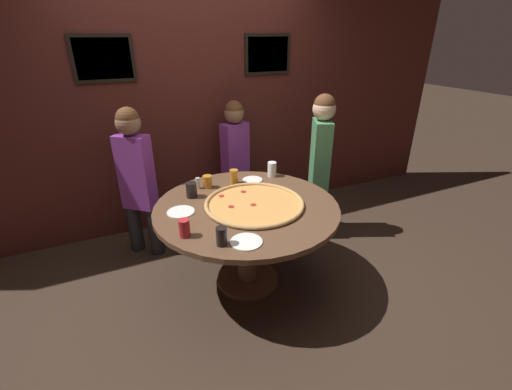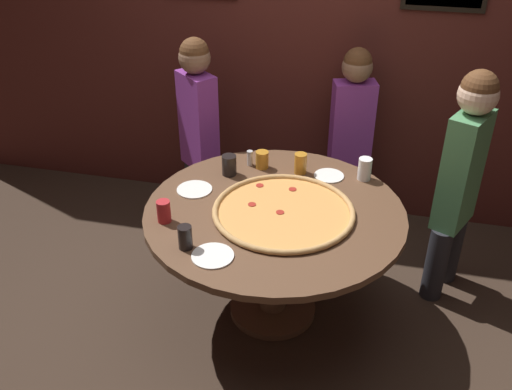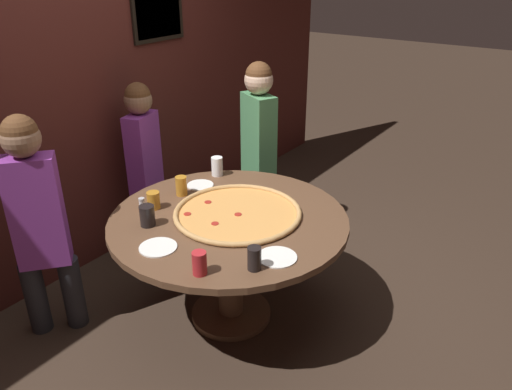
{
  "view_description": "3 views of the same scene",
  "coord_description": "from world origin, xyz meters",
  "px_view_note": "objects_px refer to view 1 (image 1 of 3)",
  "views": [
    {
      "loc": [
        -0.92,
        -2.19,
        1.95
      ],
      "look_at": [
        0.11,
        0.06,
        0.78
      ],
      "focal_mm": 24.0,
      "sensor_mm": 36.0,
      "label": 1
    },
    {
      "loc": [
        0.5,
        -2.57,
        2.44
      ],
      "look_at": [
        -0.08,
        -0.09,
        0.88
      ],
      "focal_mm": 40.0,
      "sensor_mm": 36.0,
      "label": 2
    },
    {
      "loc": [
        -2.06,
        -1.65,
        2.16
      ],
      "look_at": [
        0.14,
        -0.1,
        0.86
      ],
      "focal_mm": 35.0,
      "sensor_mm": 36.0,
      "label": 3
    }
  ],
  "objects_px": {
    "white_plate_beside_cup": "(246,242)",
    "diner_far_right": "(137,176)",
    "dining_table": "(247,222)",
    "condiment_shaker": "(198,183)",
    "drink_cup_front_edge": "(222,236)",
    "white_plate_left_side": "(253,180)",
    "giant_pizza": "(254,204)",
    "drink_cup_beside_pizza": "(207,182)",
    "drink_cup_near_left": "(272,169)",
    "diner_centre_back": "(320,159)",
    "drink_cup_far_left": "(234,177)",
    "white_plate_right_side": "(181,212)",
    "drink_cup_near_right": "(191,190)",
    "drink_cup_by_shaker": "(184,228)",
    "diner_far_left": "(235,156)"
  },
  "relations": [
    {
      "from": "white_plate_beside_cup",
      "to": "diner_far_right",
      "type": "relative_size",
      "value": 0.15
    },
    {
      "from": "dining_table",
      "to": "condiment_shaker",
      "type": "relative_size",
      "value": 14.82
    },
    {
      "from": "diner_far_right",
      "to": "drink_cup_front_edge",
      "type": "bearing_deg",
      "value": 145.82
    },
    {
      "from": "white_plate_left_side",
      "to": "giant_pizza",
      "type": "bearing_deg",
      "value": -112.39
    },
    {
      "from": "giant_pizza",
      "to": "diner_far_right",
      "type": "distance_m",
      "value": 1.16
    },
    {
      "from": "drink_cup_beside_pizza",
      "to": "white_plate_beside_cup",
      "type": "distance_m",
      "value": 0.93
    },
    {
      "from": "drink_cup_near_left",
      "to": "diner_centre_back",
      "type": "xyz_separation_m",
      "value": [
        0.54,
        0.02,
        0.02
      ]
    },
    {
      "from": "drink_cup_front_edge",
      "to": "diner_centre_back",
      "type": "bearing_deg",
      "value": 34.07
    },
    {
      "from": "giant_pizza",
      "to": "drink_cup_far_left",
      "type": "bearing_deg",
      "value": 88.44
    },
    {
      "from": "white_plate_beside_cup",
      "to": "white_plate_right_side",
      "type": "xyz_separation_m",
      "value": [
        -0.29,
        0.58,
        0.0
      ]
    },
    {
      "from": "drink_cup_far_left",
      "to": "white_plate_right_side",
      "type": "relative_size",
      "value": 0.62
    },
    {
      "from": "drink_cup_front_edge",
      "to": "condiment_shaker",
      "type": "distance_m",
      "value": 0.91
    },
    {
      "from": "drink_cup_near_left",
      "to": "drink_cup_near_right",
      "type": "bearing_deg",
      "value": -170.73
    },
    {
      "from": "giant_pizza",
      "to": "drink_cup_by_shaker",
      "type": "relative_size",
      "value": 6.31
    },
    {
      "from": "white_plate_right_side",
      "to": "diner_centre_back",
      "type": "height_order",
      "value": "diner_centre_back"
    },
    {
      "from": "diner_centre_back",
      "to": "diner_far_left",
      "type": "bearing_deg",
      "value": -105.25
    },
    {
      "from": "drink_cup_far_left",
      "to": "diner_centre_back",
      "type": "xyz_separation_m",
      "value": [
        0.93,
        0.03,
        0.02
      ]
    },
    {
      "from": "drink_cup_far_left",
      "to": "diner_far_right",
      "type": "distance_m",
      "value": 0.88
    },
    {
      "from": "drink_cup_near_right",
      "to": "diner_centre_back",
      "type": "bearing_deg",
      "value": 6.4
    },
    {
      "from": "drink_cup_near_right",
      "to": "white_plate_right_side",
      "type": "relative_size",
      "value": 0.61
    },
    {
      "from": "drink_cup_far_left",
      "to": "drink_cup_by_shaker",
      "type": "bearing_deg",
      "value": -131.76
    },
    {
      "from": "dining_table",
      "to": "drink_cup_beside_pizza",
      "type": "bearing_deg",
      "value": 111.09
    },
    {
      "from": "dining_table",
      "to": "drink_cup_front_edge",
      "type": "distance_m",
      "value": 0.61
    },
    {
      "from": "drink_cup_by_shaker",
      "to": "diner_far_left",
      "type": "relative_size",
      "value": 0.09
    },
    {
      "from": "drink_cup_far_left",
      "to": "diner_far_right",
      "type": "bearing_deg",
      "value": 152.86
    },
    {
      "from": "drink_cup_near_right",
      "to": "white_plate_beside_cup",
      "type": "bearing_deg",
      "value": -80.09
    },
    {
      "from": "drink_cup_beside_pizza",
      "to": "white_plate_beside_cup",
      "type": "relative_size",
      "value": 0.52
    },
    {
      "from": "condiment_shaker",
      "to": "drink_cup_near_right",
      "type": "bearing_deg",
      "value": -123.08
    },
    {
      "from": "drink_cup_beside_pizza",
      "to": "white_plate_left_side",
      "type": "relative_size",
      "value": 0.6
    },
    {
      "from": "white_plate_right_side",
      "to": "condiment_shaker",
      "type": "distance_m",
      "value": 0.44
    },
    {
      "from": "white_plate_right_side",
      "to": "drink_cup_beside_pizza",
      "type": "bearing_deg",
      "value": 48.0
    },
    {
      "from": "drink_cup_near_right",
      "to": "diner_far_left",
      "type": "bearing_deg",
      "value": 47.68
    },
    {
      "from": "dining_table",
      "to": "drink_cup_beside_pizza",
      "type": "xyz_separation_m",
      "value": [
        -0.17,
        0.45,
        0.2
      ]
    },
    {
      "from": "drink_cup_far_left",
      "to": "diner_far_left",
      "type": "relative_size",
      "value": 0.09
    },
    {
      "from": "dining_table",
      "to": "diner_far_left",
      "type": "xyz_separation_m",
      "value": [
        0.32,
        1.05,
        0.17
      ]
    },
    {
      "from": "drink_cup_far_left",
      "to": "white_plate_right_side",
      "type": "bearing_deg",
      "value": -148.42
    },
    {
      "from": "drink_cup_by_shaker",
      "to": "white_plate_right_side",
      "type": "distance_m",
      "value": 0.35
    },
    {
      "from": "dining_table",
      "to": "drink_cup_near_right",
      "type": "relative_size",
      "value": 11.54
    },
    {
      "from": "drink_cup_front_edge",
      "to": "drink_cup_near_left",
      "type": "xyz_separation_m",
      "value": [
        0.81,
        0.89,
        0.01
      ]
    },
    {
      "from": "giant_pizza",
      "to": "drink_cup_near_right",
      "type": "height_order",
      "value": "drink_cup_near_right"
    },
    {
      "from": "drink_cup_near_left",
      "to": "diner_far_left",
      "type": "relative_size",
      "value": 0.1
    },
    {
      "from": "drink_cup_near_right",
      "to": "drink_cup_beside_pizza",
      "type": "relative_size",
      "value": 1.15
    },
    {
      "from": "white_plate_left_side",
      "to": "diner_far_left",
      "type": "bearing_deg",
      "value": 83.13
    },
    {
      "from": "diner_far_right",
      "to": "drink_cup_near_right",
      "type": "bearing_deg",
      "value": 165.58
    },
    {
      "from": "giant_pizza",
      "to": "drink_cup_by_shaker",
      "type": "height_order",
      "value": "drink_cup_by_shaker"
    },
    {
      "from": "diner_far_left",
      "to": "drink_cup_beside_pizza",
      "type": "bearing_deg",
      "value": 33.98
    },
    {
      "from": "drink_cup_near_left",
      "to": "drink_cup_by_shaker",
      "type": "height_order",
      "value": "drink_cup_near_left"
    },
    {
      "from": "drink_cup_beside_pizza",
      "to": "drink_cup_by_shaker",
      "type": "bearing_deg",
      "value": -118.09
    },
    {
      "from": "drink_cup_front_edge",
      "to": "white_plate_right_side",
      "type": "xyz_separation_m",
      "value": [
        -0.14,
        0.54,
        -0.06
      ]
    },
    {
      "from": "drink_cup_far_left",
      "to": "drink_cup_near_left",
      "type": "relative_size",
      "value": 0.94
    }
  ]
}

